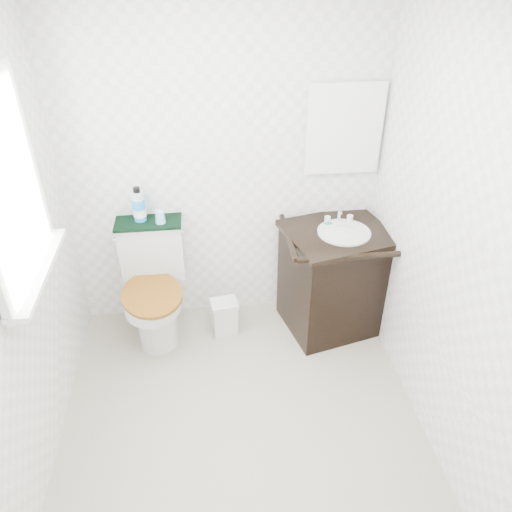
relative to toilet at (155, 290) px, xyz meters
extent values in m
plane|color=#A69B86|center=(0.54, -0.96, -0.38)|extent=(2.40, 2.40, 0.00)
plane|color=white|center=(0.54, 0.24, 0.82)|extent=(2.40, 0.00, 2.40)
plane|color=white|center=(0.54, -2.16, 0.82)|extent=(2.40, 0.00, 2.40)
plane|color=white|center=(-0.56, -0.96, 0.82)|extent=(0.00, 2.40, 2.40)
plane|color=white|center=(1.64, -0.96, 0.82)|extent=(0.00, 2.40, 2.40)
cube|color=white|center=(-0.53, -0.71, 1.17)|extent=(0.02, 0.70, 0.90)
cube|color=silver|center=(1.36, 0.21, 1.07)|extent=(0.50, 0.02, 0.60)
cylinder|color=silver|center=(0.00, -0.14, -0.16)|extent=(0.28, 0.28, 0.43)
cube|color=silver|center=(0.00, 0.11, -0.16)|extent=(0.28, 0.28, 0.43)
cube|color=silver|center=(0.00, 0.13, 0.25)|extent=(0.45, 0.18, 0.40)
cube|color=silver|center=(0.00, 0.13, 0.47)|extent=(0.47, 0.20, 0.03)
cylinder|color=silver|center=(0.00, -0.18, 0.05)|extent=(0.40, 0.40, 0.08)
cylinder|color=brown|center=(0.00, -0.18, 0.10)|extent=(0.49, 0.49, 0.03)
cube|color=black|center=(1.31, -0.06, 0.01)|extent=(0.78, 0.70, 0.78)
cube|color=black|center=(1.31, -0.06, 0.42)|extent=(0.83, 0.75, 0.04)
cylinder|color=silver|center=(1.34, -0.09, 0.45)|extent=(0.37, 0.37, 0.01)
ellipsoid|color=silver|center=(1.34, -0.09, 0.39)|extent=(0.32, 0.32, 0.16)
cylinder|color=silver|center=(1.34, 0.06, 0.49)|extent=(0.02, 0.02, 0.10)
cube|color=silver|center=(0.49, -0.08, -0.25)|extent=(0.19, 0.16, 0.25)
cube|color=silver|center=(0.49, -0.08, -0.11)|extent=(0.22, 0.18, 0.03)
cube|color=black|center=(0.00, 0.13, 0.49)|extent=(0.46, 0.22, 0.02)
cylinder|color=#1B8EE8|center=(-0.05, 0.15, 0.58)|extent=(0.09, 0.09, 0.16)
cylinder|color=silver|center=(-0.05, 0.15, 0.69)|extent=(0.09, 0.09, 0.05)
cylinder|color=black|center=(-0.05, 0.15, 0.73)|extent=(0.05, 0.05, 0.03)
cone|color=#8FC0EA|center=(0.09, 0.10, 0.55)|extent=(0.07, 0.07, 0.09)
ellipsoid|color=#19747A|center=(1.25, 0.03, 0.46)|extent=(0.07, 0.05, 0.02)
camera|label=1|loc=(0.40, -2.96, 2.18)|focal=35.00mm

